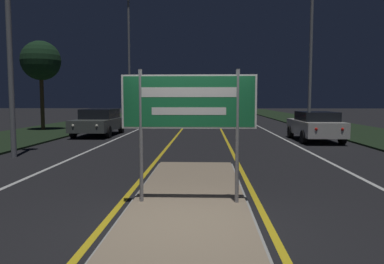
% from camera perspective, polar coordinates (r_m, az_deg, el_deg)
% --- Properties ---
extents(ground_plane, '(160.00, 160.00, 0.00)m').
position_cam_1_polar(ground_plane, '(6.05, -0.92, -14.02)').
color(ground_plane, black).
extents(median_island, '(2.22, 8.84, 0.10)m').
position_cam_1_polar(median_island, '(6.99, -0.47, -11.04)').
color(median_island, '#999993').
rests_on(median_island, ground_plane).
extents(verge_left, '(5.00, 100.00, 0.08)m').
position_cam_1_polar(verge_left, '(27.59, -18.67, 0.68)').
color(verge_left, black).
rests_on(verge_left, ground_plane).
extents(verge_right, '(5.00, 100.00, 0.08)m').
position_cam_1_polar(verge_right, '(27.37, 21.78, 0.55)').
color(verge_right, black).
rests_on(verge_right, ground_plane).
extents(centre_line_yellow_left, '(0.12, 70.00, 0.01)m').
position_cam_1_polar(centre_line_yellow_left, '(30.81, -0.83, 1.29)').
color(centre_line_yellow_left, gold).
rests_on(centre_line_yellow_left, ground_plane).
extents(centre_line_yellow_right, '(0.12, 70.00, 0.01)m').
position_cam_1_polar(centre_line_yellow_right, '(30.79, 4.00, 1.28)').
color(centre_line_yellow_right, gold).
rests_on(centre_line_yellow_right, ground_plane).
extents(lane_line_white_left, '(0.12, 70.00, 0.01)m').
position_cam_1_polar(lane_line_white_left, '(31.10, -6.18, 1.30)').
color(lane_line_white_left, silver).
rests_on(lane_line_white_left, ground_plane).
extents(lane_line_white_right, '(0.12, 70.00, 0.01)m').
position_cam_1_polar(lane_line_white_right, '(31.02, 9.37, 1.25)').
color(lane_line_white_right, silver).
rests_on(lane_line_white_right, ground_plane).
extents(edge_line_white_left, '(0.10, 70.00, 0.01)m').
position_cam_1_polar(edge_line_white_left, '(31.68, -11.56, 1.29)').
color(edge_line_white_left, silver).
rests_on(edge_line_white_left, ground_plane).
extents(edge_line_white_right, '(0.10, 70.00, 0.01)m').
position_cam_1_polar(edge_line_white_right, '(31.53, 14.79, 1.21)').
color(edge_line_white_right, silver).
rests_on(edge_line_white_right, ground_plane).
extents(highway_sign, '(2.42, 0.07, 2.41)m').
position_cam_1_polar(highway_sign, '(6.71, -0.49, 3.79)').
color(highway_sign, gray).
rests_on(highway_sign, median_island).
extents(streetlight_left_far, '(0.57, 0.57, 10.69)m').
position_cam_1_polar(streetlight_left_far, '(32.37, -9.60, 13.83)').
color(streetlight_left_far, gray).
rests_on(streetlight_left_far, ground_plane).
extents(streetlight_right_near, '(0.45, 0.45, 10.25)m').
position_cam_1_polar(streetlight_right_near, '(23.52, 17.74, 14.82)').
color(streetlight_right_near, gray).
rests_on(streetlight_right_near, ground_plane).
extents(car_receding_0, '(1.90, 4.30, 1.40)m').
position_cam_1_polar(car_receding_0, '(18.74, 18.25, 0.95)').
color(car_receding_0, silver).
rests_on(car_receding_0, ground_plane).
extents(car_receding_1, '(1.96, 4.49, 1.54)m').
position_cam_1_polar(car_receding_1, '(30.23, 6.16, 2.72)').
color(car_receding_1, black).
rests_on(car_receding_1, ground_plane).
extents(car_approaching_0, '(2.03, 4.79, 1.45)m').
position_cam_1_polar(car_approaching_0, '(21.28, -13.98, 1.56)').
color(car_approaching_0, '#4C514C').
rests_on(car_approaching_0, ground_plane).
extents(roadside_palm_left, '(2.42, 2.42, 5.52)m').
position_cam_1_polar(roadside_palm_left, '(25.35, -22.05, 9.98)').
color(roadside_palm_left, '#4C3823').
rests_on(roadside_palm_left, verge_left).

